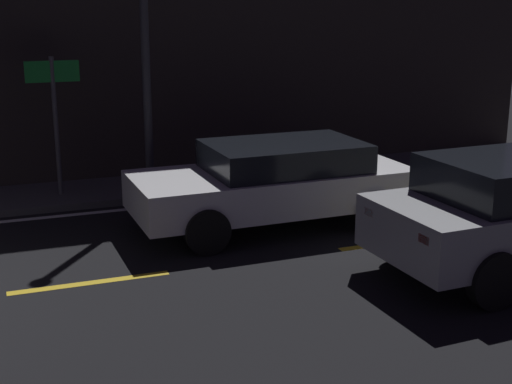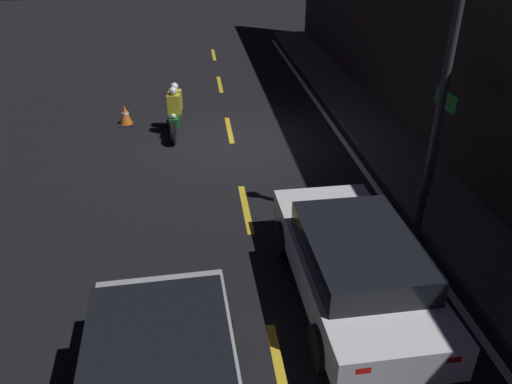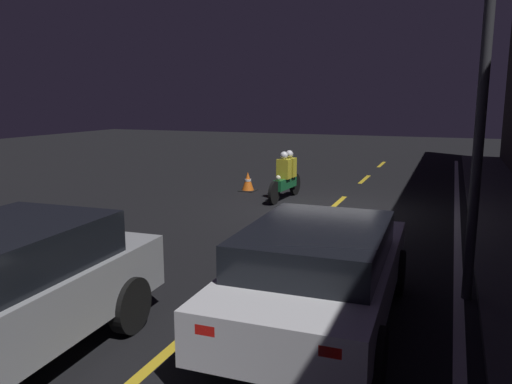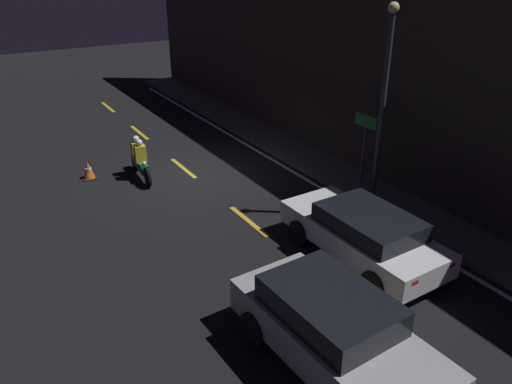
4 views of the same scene
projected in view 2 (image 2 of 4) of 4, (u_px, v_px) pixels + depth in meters
The scene contains 14 objects.
ground_plane at pixel (232, 144), 13.73m from camera, with size 56.00×56.00×0.00m, color black.
raised_curb at pixel (379, 134), 14.16m from camera, with size 28.00×1.68×0.12m.
building_front at pixel (432, 13), 12.67m from camera, with size 28.00×0.30×6.67m.
lane_dash_a at pixel (214, 55), 22.39m from camera, with size 2.00×0.14×0.01m.
lane_dash_b at pixel (220, 84), 18.49m from camera, with size 2.00×0.14×0.01m.
lane_dash_c at pixel (229, 130), 14.59m from camera, with size 2.00×0.14×0.01m.
lane_dash_d at pixel (246, 208), 10.70m from camera, with size 2.00×0.14×0.01m.
lane_dash_e at pixel (281, 377), 6.80m from camera, with size 2.00×0.14×0.01m.
lane_solid_kerb at pixel (341, 138), 14.07m from camera, with size 25.20×0.14×0.01m.
sedan_white at pixel (354, 263), 7.85m from camera, with size 4.34×1.99×1.32m.
motorcycle at pixel (175, 111), 14.13m from camera, with size 2.20×0.41×1.39m.
traffic_cone_near at pixel (125, 115), 14.83m from camera, with size 0.49×0.49×0.60m.
shop_sign at pixel (442, 122), 10.21m from camera, with size 0.90×0.08×2.40m.
street_lamp at pixel (446, 74), 8.18m from camera, with size 0.28×0.28×5.76m.
Camera 2 is at (12.62, -0.93, 5.52)m, focal length 35.00 mm.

